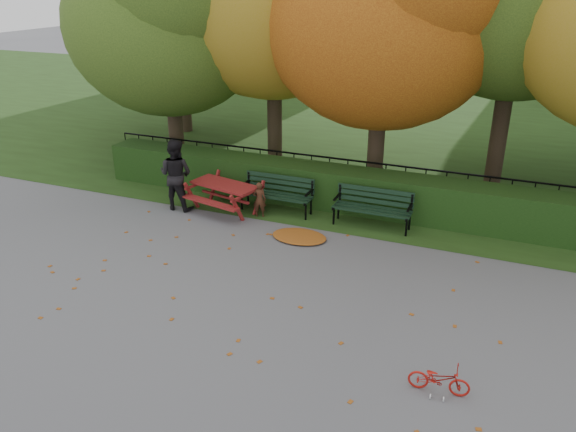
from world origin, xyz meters
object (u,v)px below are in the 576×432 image
at_px(tree_a, 171,10).
at_px(adult, 176,175).
at_px(bench_left, 277,191).
at_px(tree_c, 397,1).
at_px(picnic_table, 225,190).
at_px(bicycle, 439,379).
at_px(bench_right, 373,205).
at_px(child, 259,200).

bearing_deg(tree_a, adult, -60.40).
bearing_deg(bench_left, tree_c, 46.64).
bearing_deg(picnic_table, bicycle, -26.22).
bearing_deg(bench_right, bench_left, 180.00).
distance_m(tree_a, picnic_table, 5.36).
relative_size(picnic_table, child, 2.19).
bearing_deg(bicycle, tree_a, 45.77).
bearing_deg(picnic_table, child, 12.81).
bearing_deg(bicycle, adult, 53.35).
xyz_separation_m(picnic_table, bicycle, (5.87, -4.70, -0.33)).
bearing_deg(adult, bench_left, -162.63).
relative_size(bench_left, bench_right, 1.00).
relative_size(bench_right, child, 2.06).
bearing_deg(tree_c, adult, -145.78).
height_order(tree_a, bicycle, tree_a).
distance_m(bench_left, picnic_table, 1.29).
bearing_deg(picnic_table, bench_left, 35.59).
distance_m(tree_a, bicycle, 11.92).
bearing_deg(bicycle, tree_c, 14.19).
bearing_deg(bench_left, bench_right, 0.00).
bearing_deg(bench_left, child, -117.12).
relative_size(tree_a, bench_left, 4.16).
relative_size(tree_c, bicycle, 9.40).
bearing_deg(tree_a, bench_right, -16.61).
xyz_separation_m(tree_c, child, (-2.39, -2.76, -4.39)).
height_order(child, bicycle, child).
distance_m(picnic_table, bicycle, 7.53).
xyz_separation_m(bench_left, picnic_table, (-1.19, -0.51, 0.04)).
bearing_deg(tree_c, bench_right, -83.30).
bearing_deg(child, bicycle, 120.98).
height_order(tree_c, bench_left, tree_c).
height_order(tree_c, picnic_table, tree_c).
relative_size(bench_right, picnic_table, 0.94).
height_order(bench_right, bicycle, bench_right).
height_order(tree_c, bench_right, tree_c).
relative_size(bench_right, adult, 1.01).
relative_size(tree_a, tree_c, 0.94).
bearing_deg(tree_c, child, -130.89).
xyz_separation_m(adult, bicycle, (7.05, -4.40, -0.67)).
bearing_deg(tree_c, bench_left, -133.36).
bearing_deg(tree_c, tree_a, -176.35).
height_order(tree_c, child, tree_c).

